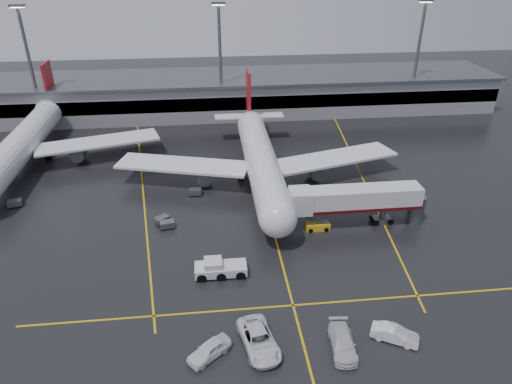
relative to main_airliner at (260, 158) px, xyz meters
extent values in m
plane|color=black|center=(0.00, -9.70, -4.21)|extent=(220.00, 220.00, 0.00)
cube|color=gold|center=(0.00, -9.70, -4.20)|extent=(0.25, 90.00, 0.02)
cube|color=gold|center=(0.00, -31.70, -4.20)|extent=(60.00, 0.25, 0.02)
cube|color=gold|center=(-20.00, 0.30, -4.20)|extent=(9.99, 69.35, 0.02)
cube|color=gold|center=(18.00, 0.30, -4.20)|extent=(7.57, 69.64, 0.02)
cube|color=gray|center=(0.00, 38.30, -0.21)|extent=(120.00, 18.00, 8.00)
cube|color=black|center=(0.00, 29.50, 0.29)|extent=(120.00, 0.40, 3.00)
cube|color=#595B60|center=(0.00, 38.30, 4.09)|extent=(122.00, 19.00, 0.60)
cylinder|color=#595B60|center=(-45.00, 32.30, 8.29)|extent=(0.70, 0.70, 25.00)
cube|color=#595B60|center=(-45.00, 32.30, 20.99)|extent=(3.00, 1.20, 0.50)
cube|color=#FFE5B2|center=(-45.00, 32.30, 20.69)|extent=(2.60, 0.90, 0.20)
cylinder|color=#595B60|center=(-5.00, 32.30, 8.29)|extent=(0.70, 0.70, 25.00)
cube|color=#595B60|center=(-5.00, 32.30, 20.99)|extent=(3.00, 1.20, 0.50)
cube|color=#FFE5B2|center=(-5.00, 32.30, 20.69)|extent=(2.60, 0.90, 0.20)
cylinder|color=#595B60|center=(40.00, 32.30, 8.29)|extent=(0.70, 0.70, 25.00)
cube|color=#595B60|center=(40.00, 32.30, 20.99)|extent=(3.00, 1.20, 0.50)
cube|color=#FFE5B2|center=(40.00, 32.30, 20.69)|extent=(2.60, 0.90, 0.20)
cylinder|color=silver|center=(0.00, -1.70, -0.01)|extent=(5.20, 36.00, 5.20)
sphere|color=silver|center=(0.00, -19.70, -0.01)|extent=(5.20, 5.20, 5.20)
cone|color=silver|center=(0.00, 19.30, 0.59)|extent=(4.94, 8.00, 4.94)
cube|color=maroon|center=(0.00, 20.30, 5.49)|extent=(0.50, 5.50, 8.50)
cube|color=silver|center=(0.00, 19.30, 0.79)|extent=(14.00, 3.00, 0.25)
cube|color=silver|center=(-13.00, 0.30, -0.81)|extent=(22.80, 11.83, 0.40)
cube|color=silver|center=(13.00, 0.30, -0.81)|extent=(22.80, 11.83, 0.40)
cylinder|color=#595B60|center=(-9.50, -0.70, -2.21)|extent=(2.60, 4.50, 2.60)
cylinder|color=#595B60|center=(9.50, -0.70, -2.21)|extent=(2.60, 4.50, 2.60)
cylinder|color=#595B60|center=(0.00, -16.70, -3.21)|extent=(0.56, 0.56, 2.00)
cylinder|color=#595B60|center=(-3.20, 1.30, -3.21)|extent=(0.56, 0.56, 2.00)
cylinder|color=#595B60|center=(3.20, 1.30, -3.21)|extent=(0.56, 0.56, 2.00)
cylinder|color=black|center=(0.00, -16.70, -3.76)|extent=(0.40, 1.10, 1.10)
cylinder|color=black|center=(-3.20, 1.30, -3.66)|extent=(1.00, 1.40, 1.40)
cylinder|color=black|center=(3.20, 1.30, -3.66)|extent=(1.00, 1.40, 1.40)
cylinder|color=silver|center=(-42.00, 10.30, -0.01)|extent=(5.20, 36.00, 5.20)
cone|color=silver|center=(-42.00, 31.30, 0.59)|extent=(4.94, 8.00, 4.94)
cube|color=maroon|center=(-42.00, 32.30, 5.49)|extent=(0.50, 5.50, 8.50)
cube|color=silver|center=(-42.00, 31.30, 0.79)|extent=(14.00, 3.00, 0.25)
cube|color=silver|center=(-29.00, 12.30, -0.81)|extent=(22.80, 11.83, 0.40)
cylinder|color=#595B60|center=(-32.50, 11.30, -2.21)|extent=(2.60, 4.50, 2.60)
cylinder|color=#595B60|center=(-45.20, 13.30, -3.21)|extent=(0.56, 0.56, 2.00)
cylinder|color=#595B60|center=(-38.80, 13.30, -3.21)|extent=(0.56, 0.56, 2.00)
cylinder|color=black|center=(-45.20, 13.30, -3.66)|extent=(1.00, 1.40, 1.40)
cylinder|color=black|center=(-38.80, 13.30, -3.66)|extent=(1.00, 1.40, 1.40)
cube|color=silver|center=(12.00, -15.70, 0.19)|extent=(18.00, 3.20, 3.00)
cube|color=#450A10|center=(12.00, -15.70, -1.11)|extent=(18.00, 3.30, 0.50)
cube|color=silver|center=(3.80, -15.70, 0.19)|extent=(3.00, 3.40, 3.30)
cylinder|color=#595B60|center=(16.00, -15.70, -2.71)|extent=(0.80, 0.80, 3.00)
cube|color=#595B60|center=(16.00, -15.70, -3.76)|extent=(2.60, 1.60, 0.90)
cylinder|color=#595B60|center=(21.00, -15.70, -2.21)|extent=(2.40, 2.40, 4.00)
cylinder|color=black|center=(14.90, -15.70, -3.76)|extent=(0.90, 1.80, 0.90)
cylinder|color=black|center=(17.10, -15.70, -3.76)|extent=(0.90, 1.80, 0.90)
cube|color=silver|center=(-7.85, -25.21, -3.39)|extent=(6.34, 2.53, 1.09)
cube|color=silver|center=(-8.75, -25.21, -2.49)|extent=(2.17, 2.17, 0.91)
cube|color=black|center=(-8.75, -25.21, -2.49)|extent=(1.96, 1.96, 0.81)
cylinder|color=black|center=(-10.20, -25.21, -3.71)|extent=(1.18, 2.72, 1.18)
cylinder|color=black|center=(-7.85, -25.21, -3.71)|extent=(1.18, 2.72, 1.18)
cylinder|color=black|center=(-5.49, -25.21, -3.71)|extent=(1.18, 2.72, 1.18)
cube|color=gold|center=(6.28, -16.49, -3.69)|extent=(3.45, 1.51, 1.05)
cube|color=#595B60|center=(6.28, -16.49, -2.69)|extent=(3.32, 0.93, 1.19)
cylinder|color=black|center=(5.14, -16.51, -3.92)|extent=(0.70, 1.63, 0.67)
cylinder|color=black|center=(7.42, -16.46, -3.92)|extent=(0.70, 1.63, 0.67)
imported|color=white|center=(-4.55, -37.32, -3.27)|extent=(4.40, 7.27, 1.89)
imported|color=silver|center=(3.76, -38.47, -3.37)|extent=(2.82, 5.93, 1.67)
imported|color=white|center=(9.39, -37.94, -3.42)|extent=(5.03, 3.76, 1.59)
imported|color=white|center=(-9.55, -37.97, -3.40)|extent=(4.91, 4.48, 1.62)
cube|color=#595B60|center=(-15.05, -13.77, -3.56)|extent=(2.22, 1.67, 0.90)
cylinder|color=black|center=(-15.73, -14.42, -4.03)|extent=(0.40, 0.20, 0.40)
cylinder|color=black|center=(-14.16, -14.10, -4.03)|extent=(0.40, 0.20, 0.40)
cylinder|color=black|center=(-15.93, -13.44, -4.03)|extent=(0.40, 0.20, 0.40)
cylinder|color=black|center=(-14.36, -13.12, -4.03)|extent=(0.40, 0.20, 0.40)
cube|color=#595B60|center=(-15.82, -12.41, -3.56)|extent=(2.38, 2.23, 0.90)
cylinder|color=black|center=(-16.17, -13.29, -4.03)|extent=(0.40, 0.20, 0.40)
cylinder|color=black|center=(-14.88, -12.34, -4.03)|extent=(0.40, 0.20, 0.40)
cylinder|color=black|center=(-16.76, -12.48, -4.03)|extent=(0.40, 0.20, 0.40)
cylinder|color=black|center=(-15.47, -11.53, -4.03)|extent=(0.40, 0.20, 0.40)
cube|color=#595B60|center=(-11.09, -4.26, -3.56)|extent=(2.03, 1.35, 0.90)
cylinder|color=black|center=(-11.90, -4.74, -4.03)|extent=(0.40, 0.20, 0.40)
cylinder|color=black|center=(-10.30, -4.78, -4.03)|extent=(0.40, 0.20, 0.40)
cylinder|color=black|center=(-11.87, -3.74, -4.03)|extent=(0.40, 0.20, 0.40)
cylinder|color=black|center=(-10.27, -3.78, -4.03)|extent=(0.40, 0.20, 0.40)
cube|color=#595B60|center=(-38.88, -4.93, -3.56)|extent=(2.25, 1.74, 0.90)
cylinder|color=black|center=(-39.54, -5.61, -4.03)|extent=(0.40, 0.20, 0.40)
cylinder|color=black|center=(-37.98, -5.22, -4.03)|extent=(0.40, 0.20, 0.40)
cylinder|color=black|center=(-39.78, -4.64, -4.03)|extent=(0.40, 0.20, 0.40)
cylinder|color=black|center=(-38.23, -4.25, -4.03)|extent=(0.40, 0.20, 0.40)
camera|label=1|loc=(-8.58, -71.09, 31.81)|focal=32.57mm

